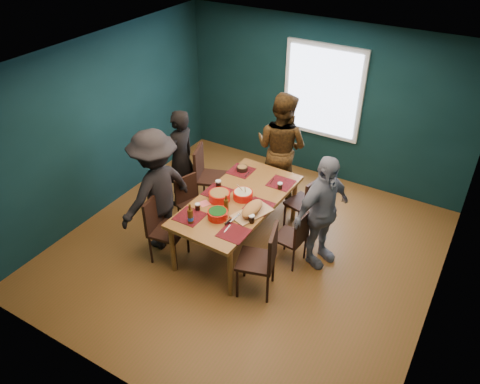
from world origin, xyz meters
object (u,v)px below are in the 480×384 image
at_px(chair_left_near, 161,224).
at_px(person_back, 281,148).
at_px(cutting_board, 252,210).
at_px(chair_left_far, 206,172).
at_px(person_right, 322,212).
at_px(chair_right_mid, 295,235).
at_px(bowl_dumpling, 243,195).
at_px(dining_table, 238,203).
at_px(chair_left_mid, 190,199).
at_px(person_near_left, 156,191).
at_px(bowl_salad, 219,196).
at_px(bowl_herbs, 218,214).
at_px(person_far_left, 180,159).
at_px(chair_right_near, 264,256).
at_px(chair_right_far, 308,200).

distance_m(chair_left_near, person_back, 2.31).
relative_size(chair_left_near, cutting_board, 1.37).
xyz_separation_m(chair_left_far, person_right, (2.09, -0.38, 0.24)).
height_order(chair_left_far, chair_right_mid, chair_left_far).
height_order(person_right, bowl_dumpling, person_right).
height_order(dining_table, chair_left_mid, chair_left_mid).
distance_m(chair_left_near, person_near_left, 0.46).
bearing_deg(dining_table, bowl_dumpling, 48.80).
relative_size(dining_table, cutting_board, 2.91).
xyz_separation_m(chair_left_near, bowl_salad, (0.53, 0.63, 0.27)).
relative_size(bowl_dumpling, bowl_herbs, 1.02).
bearing_deg(chair_left_mid, bowl_dumpling, 23.95).
bearing_deg(person_far_left, bowl_herbs, 59.69).
bearing_deg(chair_right_near, bowl_salad, 135.42).
xyz_separation_m(chair_right_near, person_far_left, (-2.06, 1.09, 0.23)).
height_order(chair_left_mid, bowl_dumpling, bowl_dumpling).
bearing_deg(person_near_left, chair_left_mid, 174.47).
bearing_deg(person_back, chair_left_mid, 65.32).
relative_size(person_far_left, person_right, 0.99).
distance_m(person_back, bowl_herbs, 1.90).
bearing_deg(person_right, dining_table, 123.21).
height_order(chair_right_far, bowl_dumpling, bowl_dumpling).
distance_m(chair_right_far, cutting_board, 1.09).
bearing_deg(chair_left_mid, chair_left_far, 121.88).
bearing_deg(person_right, cutting_board, 140.10).
distance_m(chair_right_far, person_far_left, 2.07).
bearing_deg(person_far_left, dining_table, 77.06).
relative_size(chair_left_far, bowl_herbs, 3.78).
bearing_deg(chair_right_mid, bowl_dumpling, -176.68).
xyz_separation_m(dining_table, chair_left_far, (-0.96, 0.62, -0.12)).
height_order(chair_left_near, person_far_left, person_far_left).
bearing_deg(person_back, chair_right_near, 115.75).
xyz_separation_m(person_back, bowl_dumpling, (0.09, -1.34, -0.08)).
distance_m(chair_right_far, person_back, 1.05).
distance_m(dining_table, bowl_salad, 0.29).
distance_m(chair_right_mid, chair_right_near, 0.70).
xyz_separation_m(chair_right_far, bowl_salad, (-0.94, -0.92, 0.30)).
distance_m(chair_right_near, bowl_salad, 1.13).
height_order(chair_left_near, person_near_left, person_near_left).
xyz_separation_m(chair_left_far, chair_left_mid, (0.14, -0.63, -0.10)).
bearing_deg(chair_left_far, chair_right_near, -56.04).
relative_size(person_far_left, person_back, 0.89).
bearing_deg(dining_table, bowl_salad, -143.85).
bearing_deg(chair_right_far, chair_right_mid, -64.29).
bearing_deg(bowl_salad, person_far_left, 152.25).
distance_m(person_far_left, cutting_board, 1.75).
relative_size(chair_right_mid, bowl_herbs, 3.14).
bearing_deg(chair_right_near, person_back, 94.64).
bearing_deg(chair_right_near, chair_right_mid, 63.61).
bearing_deg(dining_table, chair_right_mid, 3.58).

